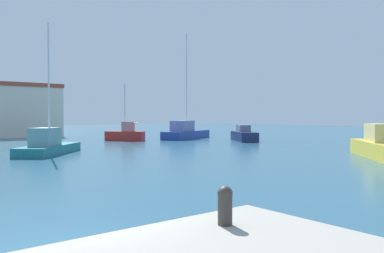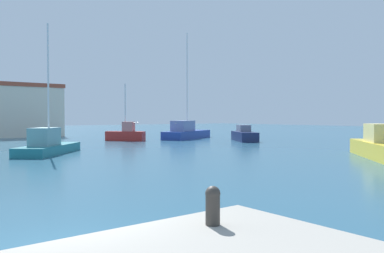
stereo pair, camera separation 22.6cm
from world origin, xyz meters
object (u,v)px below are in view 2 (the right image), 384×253
object	(u,v)px
mooring_bollard	(213,204)
sailboat_blue_distant_east	(186,132)
sailboat_red_far_left	(126,134)
sailboat_teal_behind_lamppost	(48,145)
motorboat_navy_mid_harbor	(244,135)

from	to	relation	value
mooring_bollard	sailboat_blue_distant_east	bearing A→B (deg)	53.45
sailboat_red_far_left	sailboat_teal_behind_lamppost	bearing A→B (deg)	-139.06
sailboat_teal_behind_lamppost	sailboat_blue_distant_east	distance (m)	20.68
mooring_bollard	sailboat_teal_behind_lamppost	bearing A→B (deg)	77.84
motorboat_navy_mid_harbor	sailboat_blue_distant_east	bearing A→B (deg)	108.32
sailboat_red_far_left	motorboat_navy_mid_harbor	xyz separation A→B (m)	(9.61, -7.82, -0.11)
mooring_bollard	sailboat_blue_distant_east	world-z (taller)	sailboat_blue_distant_east
motorboat_navy_mid_harbor	mooring_bollard	bearing A→B (deg)	-136.27
sailboat_blue_distant_east	motorboat_navy_mid_harbor	bearing A→B (deg)	-71.68
sailboat_teal_behind_lamppost	mooring_bollard	bearing A→B (deg)	-102.16
sailboat_red_far_left	motorboat_navy_mid_harbor	bearing A→B (deg)	-39.14
sailboat_teal_behind_lamppost	motorboat_navy_mid_harbor	world-z (taller)	sailboat_teal_behind_lamppost
sailboat_red_far_left	sailboat_blue_distant_east	bearing A→B (deg)	-6.39
motorboat_navy_mid_harbor	sailboat_red_far_left	bearing A→B (deg)	140.86
sailboat_red_far_left	sailboat_teal_behind_lamppost	world-z (taller)	sailboat_teal_behind_lamppost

